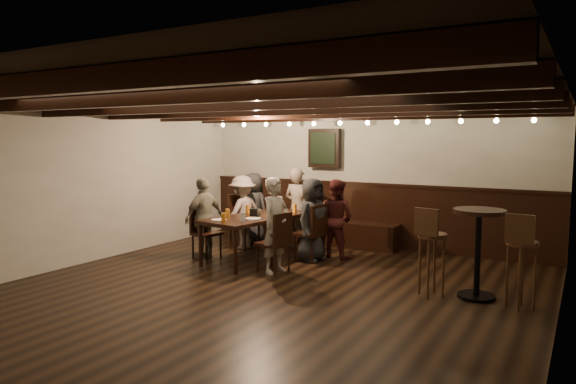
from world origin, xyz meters
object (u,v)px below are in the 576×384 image
Objects in this scene: chair_left_near at (244,232)px; bar_stool_left at (431,263)px; person_left_near at (242,212)px; person_left_far at (204,218)px; chair_right_far at (274,254)px; person_right_near at (312,220)px; dining_table at (257,219)px; high_top_table at (478,240)px; person_bench_right at (336,218)px; bar_stool_right at (521,273)px; chair_right_near at (310,243)px; person_right_far at (276,225)px; person_bench_centre at (297,208)px; chair_left_far at (206,242)px; person_bench_left at (253,208)px.

chair_left_near is 3.72m from bar_stool_left.
person_left_far is (-0.12, -0.89, 0.01)m from person_left_near.
person_right_near reaches higher than chair_right_far.
dining_table is 0.87m from person_left_near.
high_top_table is at bearing 2.32° from dining_table.
person_bench_right is 3.17m from bar_stool_right.
chair_right_near is 0.82× the size of bar_stool_left.
chair_right_far reaches higher than dining_table.
chair_left_near is at bearing 57.97° from chair_right_far.
person_bench_right is 0.97× the size of person_left_far.
person_right_near is 1.21× the size of high_top_table.
person_left_near is at bearing 149.04° from dining_table.
person_left_far is 4.22m from high_top_table.
bar_stool_right reaches higher than dining_table.
bar_stool_right is (3.11, -0.83, -0.25)m from person_right_near.
person_right_far is at bearing -172.36° from bar_stool_right.
dining_table is 1.51× the size of person_left_far.
person_bench_right is (1.67, 0.23, 0.35)m from chair_left_near.
chair_left_near is 1.03m from person_bench_centre.
person_left_far reaches higher than high_top_table.
person_bench_left reaches higher than chair_left_far.
person_left_far reaches higher than chair_right_far.
chair_left_far is 0.94× the size of chair_right_near.
bar_stool_right is at bearing 85.15° from person_left_near.
person_bench_left is (-1.54, 0.66, 0.38)m from chair_right_near.
person_left_far reaches higher than bar_stool_left.
chair_right_far is at bearing 179.96° from chair_right_near.
person_bench_centre is 0.96m from person_left_near.
bar_stool_left is (2.14, -0.88, 0.13)m from chair_right_near.
person_bench_left is at bearing 50.17° from chair_right_far.
chair_right_far is at bearing 140.17° from person_bench_left.
person_left_far is at bearing 63.43° from person_bench_centre.
dining_table is 1.79× the size of bar_stool_left.
person_right_far reaches higher than dining_table.
person_left_far is (-1.58, -0.69, 0.38)m from chair_right_near.
chair_right_near is at bearing -0.04° from chair_right_far.
bar_stool_left is at bearing -81.94° from chair_right_far.
person_bench_left is at bearing 74.47° from chair_right_near.
person_bench_centre is 1.68m from person_right_far.
person_bench_centre is 4.08m from bar_stool_right.
chair_left_far is at bearing 90.00° from person_right_far.
person_left_near is at bearing 38.66° from person_bench_centre.
chair_right_far is 2.27m from bar_stool_left.
person_right_near is 3.23m from bar_stool_right.
person_bench_left is 1.71m from person_right_near.
chair_right_near reaches higher than chair_right_far.
person_right_far is at bearing 116.57° from person_bench_centre.
high_top_table reaches higher than dining_table.
person_bench_right is 0.97× the size of person_right_near.
dining_table is at bearing 135.00° from person_bench_left.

